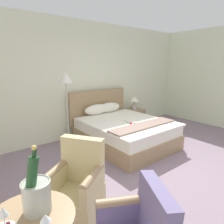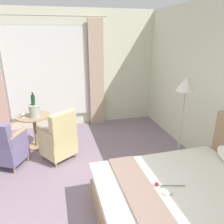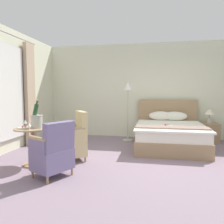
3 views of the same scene
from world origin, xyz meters
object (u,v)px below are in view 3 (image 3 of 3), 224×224
at_px(champagne_bucket, 37,120).
at_px(snack_plate, 23,128).
at_px(bed, 169,134).
at_px(armchair_by_window, 74,139).
at_px(wine_glass_near_bucket, 25,122).
at_px(armchair_facing_bed, 53,152).
at_px(nightstand, 209,133).
at_px(wine_glass_near_edge, 29,125).
at_px(floor_lamp_brass, 128,92).
at_px(side_table_round, 33,142).
at_px(bedside_lamp, 209,113).

height_order(champagne_bucket, snack_plate, champagne_bucket).
xyz_separation_m(bed, armchair_by_window, (-1.98, -1.47, 0.09)).
bearing_deg(wine_glass_near_bucket, armchair_facing_bed, -31.85).
relative_size(nightstand, champagne_bucket, 0.99).
bearing_deg(snack_plate, wine_glass_near_edge, -35.05).
relative_size(wine_glass_near_bucket, snack_plate, 0.84).
distance_m(floor_lamp_brass, armchair_facing_bed, 3.17).
distance_m(side_table_round, wine_glass_near_bucket, 0.40).
xyz_separation_m(bed, armchair_facing_bed, (-1.98, -2.40, 0.09)).
relative_size(floor_lamp_brass, snack_plate, 9.45).
bearing_deg(bed, side_table_round, -143.46).
height_order(floor_lamp_brass, snack_plate, floor_lamp_brass).
xyz_separation_m(floor_lamp_brass, wine_glass_near_edge, (-1.45, -2.63, -0.58)).
bearing_deg(bedside_lamp, armchair_facing_bed, -134.36).
distance_m(bed, side_table_round, 3.26).
xyz_separation_m(champagne_bucket, wine_glass_near_bucket, (-0.23, -0.01, -0.05)).
height_order(floor_lamp_brass, armchair_by_window, floor_lamp_brass).
bearing_deg(nightstand, side_table_round, -144.09).
distance_m(bed, bedside_lamp, 1.43).
bearing_deg(nightstand, armchair_facing_bed, -134.37).
xyz_separation_m(nightstand, champagne_bucket, (-3.66, -2.66, 0.60)).
relative_size(wine_glass_near_edge, snack_plate, 0.70).
bearing_deg(armchair_facing_bed, floor_lamp_brass, 73.37).
distance_m(champagne_bucket, armchair_by_window, 0.83).
xyz_separation_m(champagne_bucket, armchair_facing_bed, (0.57, -0.50, -0.45)).
height_order(floor_lamp_brass, armchair_facing_bed, floor_lamp_brass).
bearing_deg(wine_glass_near_bucket, bed, 34.47).
bearing_deg(bedside_lamp, side_table_round, -144.09).
height_order(snack_plate, armchair_facing_bed, armchair_facing_bed).
distance_m(bedside_lamp, armchair_facing_bed, 4.44).
relative_size(champagne_bucket, armchair_facing_bed, 0.58).
distance_m(champagne_bucket, wine_glass_near_bucket, 0.24).
bearing_deg(floor_lamp_brass, wine_glass_near_edge, -118.87).
distance_m(nightstand, bedside_lamp, 0.54).
relative_size(side_table_round, champagne_bucket, 1.33).
bearing_deg(bedside_lamp, snack_plate, -145.12).
height_order(bed, wine_glass_near_bucket, bed).
bearing_deg(armchair_by_window, nightstand, 35.85).
bearing_deg(armchair_facing_bed, nightstand, 45.63).
bearing_deg(floor_lamp_brass, snack_plate, -124.31).
relative_size(bed, wine_glass_near_edge, 17.11).
relative_size(bedside_lamp, armchair_facing_bed, 0.42).
relative_size(bed, bedside_lamp, 5.46).
bearing_deg(bedside_lamp, wine_glass_near_edge, -141.85).
bearing_deg(armchair_by_window, bedside_lamp, 35.85).
relative_size(floor_lamp_brass, champagne_bucket, 3.15).
bearing_deg(floor_lamp_brass, champagne_bucket, -120.81).
height_order(side_table_round, snack_plate, snack_plate).
height_order(nightstand, snack_plate, snack_plate).
xyz_separation_m(floor_lamp_brass, armchair_facing_bed, (-0.87, -2.90, -0.96)).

